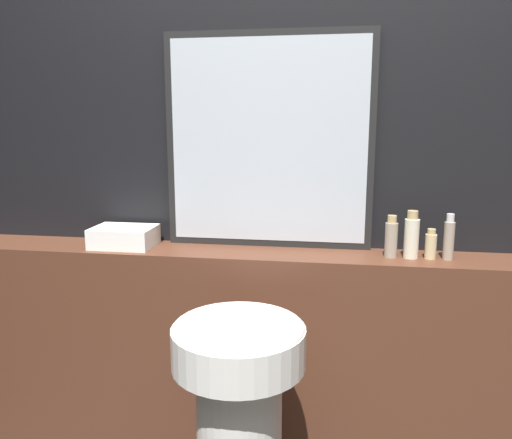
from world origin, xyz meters
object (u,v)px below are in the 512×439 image
(towel_stack, at_px, (124,237))
(lotion_bottle, at_px, (431,245))
(mirror, at_px, (268,142))
(conditioner_bottle, at_px, (411,236))
(pedestal_sink, at_px, (239,435))
(body_wash_bottle, at_px, (449,238))
(shampoo_bottle, at_px, (391,238))

(towel_stack, height_order, lotion_bottle, lotion_bottle)
(mirror, xyz_separation_m, conditioner_bottle, (0.52, -0.10, -0.32))
(conditioner_bottle, bearing_deg, mirror, 169.35)
(pedestal_sink, height_order, lotion_bottle, lotion_bottle)
(conditioner_bottle, xyz_separation_m, lotion_bottle, (0.07, 0.00, -0.03))
(pedestal_sink, xyz_separation_m, lotion_bottle, (0.60, 0.44, 0.50))
(pedestal_sink, height_order, towel_stack, towel_stack)
(towel_stack, distance_m, body_wash_bottle, 1.18)
(towel_stack, height_order, shampoo_bottle, shampoo_bottle)
(pedestal_sink, distance_m, shampoo_bottle, 0.82)
(lotion_bottle, bearing_deg, body_wash_bottle, 0.00)
(mirror, relative_size, conditioner_bottle, 4.73)
(body_wash_bottle, bearing_deg, lotion_bottle, 180.00)
(shampoo_bottle, bearing_deg, mirror, 167.77)
(shampoo_bottle, distance_m, body_wash_bottle, 0.19)
(mirror, xyz_separation_m, shampoo_bottle, (0.45, -0.10, -0.33))
(pedestal_sink, distance_m, conditioner_bottle, 0.87)
(pedestal_sink, bearing_deg, lotion_bottle, 36.42)
(body_wash_bottle, bearing_deg, pedestal_sink, -146.12)
(towel_stack, height_order, body_wash_bottle, body_wash_bottle)
(pedestal_sink, xyz_separation_m, body_wash_bottle, (0.65, 0.44, 0.53))
(lotion_bottle, bearing_deg, pedestal_sink, -143.58)
(lotion_bottle, bearing_deg, shampoo_bottle, 180.00)
(towel_stack, bearing_deg, conditioner_bottle, -0.00)
(pedestal_sink, height_order, shampoo_bottle, shampoo_bottle)
(conditioner_bottle, bearing_deg, towel_stack, 180.00)
(towel_stack, bearing_deg, body_wash_bottle, 0.00)
(body_wash_bottle, bearing_deg, towel_stack, 180.00)
(towel_stack, relative_size, lotion_bottle, 2.19)
(mirror, bearing_deg, shampoo_bottle, -12.23)
(mirror, height_order, shampoo_bottle, mirror)
(pedestal_sink, distance_m, body_wash_bottle, 0.95)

